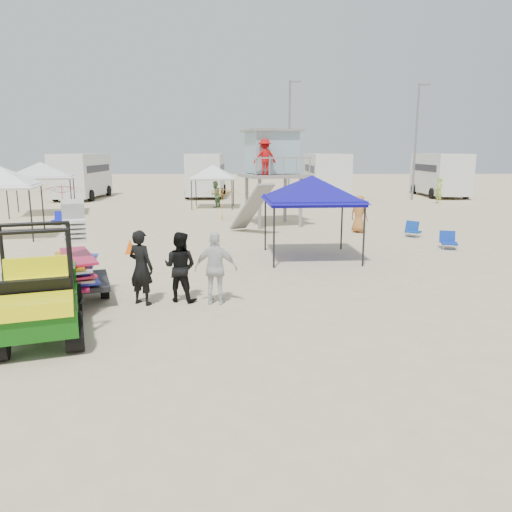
{
  "coord_description": "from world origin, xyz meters",
  "views": [
    {
      "loc": [
        0.38,
        -7.23,
        3.46
      ],
      "look_at": [
        0.5,
        3.0,
        1.3
      ],
      "focal_mm": 35.0,
      "sensor_mm": 36.0,
      "label": 1
    }
  ],
  "objects_px": {
    "utility_cart": "(36,287)",
    "lifeguard_tower": "(271,156)",
    "man_left": "(141,268)",
    "canopy_blue": "(312,180)",
    "surf_trailer": "(79,265)"
  },
  "relations": [
    {
      "from": "utility_cart",
      "to": "lifeguard_tower",
      "type": "height_order",
      "value": "lifeguard_tower"
    },
    {
      "from": "man_left",
      "to": "lifeguard_tower",
      "type": "xyz_separation_m",
      "value": [
        3.48,
        12.57,
        2.37
      ]
    },
    {
      "from": "lifeguard_tower",
      "to": "canopy_blue",
      "type": "bearing_deg",
      "value": -82.51
    },
    {
      "from": "man_left",
      "to": "canopy_blue",
      "type": "distance_m",
      "value": 6.95
    },
    {
      "from": "utility_cart",
      "to": "man_left",
      "type": "bearing_deg",
      "value": 53.23
    },
    {
      "from": "canopy_blue",
      "to": "man_left",
      "type": "bearing_deg",
      "value": -131.5
    },
    {
      "from": "man_left",
      "to": "canopy_blue",
      "type": "xyz_separation_m",
      "value": [
        4.47,
        5.05,
        1.69
      ]
    },
    {
      "from": "surf_trailer",
      "to": "canopy_blue",
      "type": "distance_m",
      "value": 7.82
    },
    {
      "from": "man_left",
      "to": "canopy_blue",
      "type": "relative_size",
      "value": 0.56
    },
    {
      "from": "utility_cart",
      "to": "lifeguard_tower",
      "type": "relative_size",
      "value": 0.7
    },
    {
      "from": "utility_cart",
      "to": "lifeguard_tower",
      "type": "bearing_deg",
      "value": 71.1
    },
    {
      "from": "surf_trailer",
      "to": "lifeguard_tower",
      "type": "height_order",
      "value": "lifeguard_tower"
    },
    {
      "from": "lifeguard_tower",
      "to": "man_left",
      "type": "bearing_deg",
      "value": -105.47
    },
    {
      "from": "utility_cart",
      "to": "surf_trailer",
      "type": "bearing_deg",
      "value": 89.77
    },
    {
      "from": "surf_trailer",
      "to": "canopy_blue",
      "type": "xyz_separation_m",
      "value": [
        5.98,
        4.75,
        1.69
      ]
    }
  ]
}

